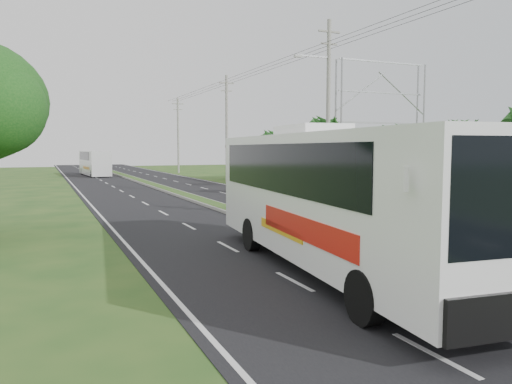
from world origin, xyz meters
name	(u,v)px	position (x,y,z in m)	size (l,w,h in m)	color
ground	(402,269)	(0.00, 0.00, 0.00)	(180.00, 180.00, 0.00)	#22491B
road_asphalt	(199,201)	(0.00, 20.00, 0.01)	(14.00, 160.00, 0.02)	black
median_strip	(199,200)	(0.00, 20.00, 0.10)	(1.20, 160.00, 0.18)	gray
lane_edge_left	(92,206)	(-6.70, 20.00, 0.00)	(0.12, 160.00, 0.01)	silver
lane_edge_right	(290,197)	(6.70, 20.00, 0.00)	(0.12, 160.00, 0.01)	silver
shop_mid	(360,169)	(14.00, 22.00, 1.86)	(7.60, 10.60, 3.67)	gray
shop_far	(282,163)	(14.00, 36.00, 1.93)	(8.60, 11.60, 3.82)	gray
palm_verge_b	(397,133)	(9.40, 12.00, 4.36)	(2.40, 2.40, 5.05)	#473321
palm_verge_c	(324,124)	(8.80, 19.00, 5.12)	(2.40, 2.40, 5.85)	#473321
palm_verge_d	(275,136)	(9.30, 28.00, 4.55)	(2.40, 2.40, 5.25)	#473321
palm_behind_shop	(463,127)	(17.50, 15.00, 4.93)	(2.40, 2.40, 5.65)	#473321
utility_pole_b	(328,107)	(8.47, 18.00, 6.26)	(3.20, 0.28, 12.00)	gray
utility_pole_c	(227,127)	(8.50, 38.00, 5.67)	(1.60, 0.28, 11.00)	gray
utility_pole_d	(178,134)	(8.50, 58.00, 5.42)	(1.60, 0.28, 10.50)	gray
billboard_lattice	(381,115)	(22.00, 30.00, 6.82)	(10.18, 1.18, 12.07)	gray
coach_bus_main	(329,191)	(-2.10, 0.63, 2.28)	(3.93, 13.03, 4.15)	white
coach_bus_far	(94,162)	(-3.17, 54.98, 1.77)	(2.95, 10.81, 3.11)	silver
motorcyclist	(308,232)	(-1.98, 2.00, 0.91)	(1.73, 0.55, 2.43)	black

